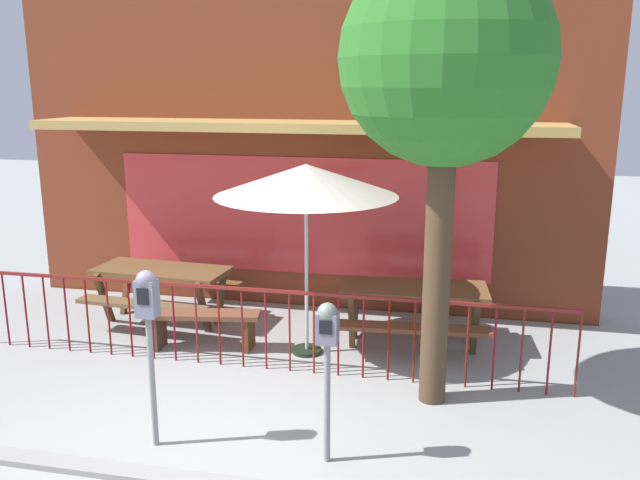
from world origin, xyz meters
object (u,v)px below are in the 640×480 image
object	(u,v)px
patio_umbrella	(306,181)
parking_meter_far	(148,312)
parking_meter_near	(327,340)
picnic_table_right	(413,299)
picnic_table_left	(162,280)
street_tree	(446,64)
patio_bench	(203,322)

from	to	relation	value
patio_umbrella	parking_meter_far	xyz separation A→B (m)	(-0.87, -2.34, -0.84)
parking_meter_near	picnic_table_right	bearing A→B (deg)	79.09
picnic_table_left	patio_umbrella	xyz separation A→B (m)	(2.16, -0.60, 1.51)
picnic_table_right	street_tree	distance (m)	3.13
patio_umbrella	parking_meter_near	xyz separation A→B (m)	(0.71, -2.27, -1.00)
picnic_table_right	parking_meter_far	bearing A→B (deg)	-126.82
patio_umbrella	patio_bench	size ratio (longest dim) A/B	1.62
patio_bench	parking_meter_near	distance (m)	3.00
picnic_table_right	parking_meter_near	bearing A→B (deg)	-100.91
patio_bench	parking_meter_far	world-z (taller)	parking_meter_far
parking_meter_far	street_tree	distance (m)	3.52
picnic_table_left	patio_umbrella	distance (m)	2.71
street_tree	patio_bench	bearing A→B (deg)	164.88
picnic_table_right	street_tree	xyz separation A→B (m)	(0.31, -1.41, 2.78)
picnic_table_right	patio_umbrella	size ratio (longest dim) A/B	0.82
patio_umbrella	street_tree	bearing A→B (deg)	-30.70
patio_umbrella	parking_meter_far	distance (m)	2.63
parking_meter_near	street_tree	xyz separation A→B (m)	(0.85, 1.35, 2.27)
picnic_table_right	street_tree	size ratio (longest dim) A/B	0.43
picnic_table_right	patio_umbrella	bearing A→B (deg)	-158.59
picnic_table_right	patio_bench	distance (m)	2.61
patio_bench	parking_meter_near	xyz separation A→B (m)	(1.99, -2.11, 0.77)
patio_umbrella	street_tree	size ratio (longest dim) A/B	0.52
picnic_table_left	patio_bench	world-z (taller)	picnic_table_left
picnic_table_right	parking_meter_far	world-z (taller)	parking_meter_far
street_tree	picnic_table_left	bearing A→B (deg)	157.67
patio_umbrella	parking_meter_near	distance (m)	2.58
patio_umbrella	patio_bench	bearing A→B (deg)	-172.88
parking_meter_far	street_tree	xyz separation A→B (m)	(2.43, 1.41, 2.11)
patio_bench	patio_umbrella	bearing A→B (deg)	7.12
parking_meter_far	picnic_table_left	bearing A→B (deg)	113.71
parking_meter_near	street_tree	size ratio (longest dim) A/B	0.33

